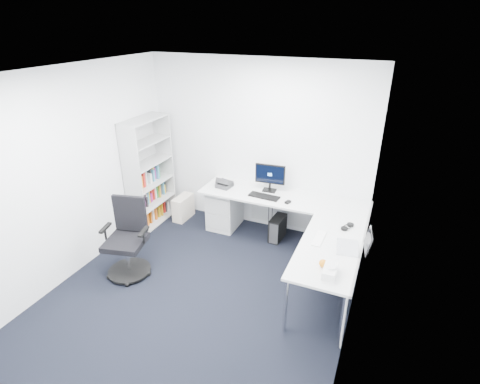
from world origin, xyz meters
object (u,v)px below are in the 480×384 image
at_px(bookshelf, 149,173).
at_px(l_desk, 274,229).
at_px(task_chair, 125,240).
at_px(laptop, 349,239).
at_px(monitor, 270,178).

bearing_deg(bookshelf, l_desk, -1.32).
relative_size(l_desk, bookshelf, 1.42).
height_order(task_chair, laptop, task_chair).
relative_size(task_chair, laptop, 2.93).
distance_m(bookshelf, monitor, 1.97).
relative_size(l_desk, task_chair, 2.39).
bearing_deg(l_desk, bookshelf, 178.68).
bearing_deg(task_chair, monitor, 38.80).
xyz_separation_m(monitor, laptop, (1.36, -1.15, -0.09)).
relative_size(bookshelf, task_chair, 1.68).
xyz_separation_m(l_desk, task_chair, (-1.64, -1.31, 0.16)).
bearing_deg(monitor, bookshelf, -172.08).
relative_size(l_desk, laptop, 7.00).
xyz_separation_m(bookshelf, task_chair, (0.54, -1.36, -0.37)).
bearing_deg(bookshelf, monitor, 12.26).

